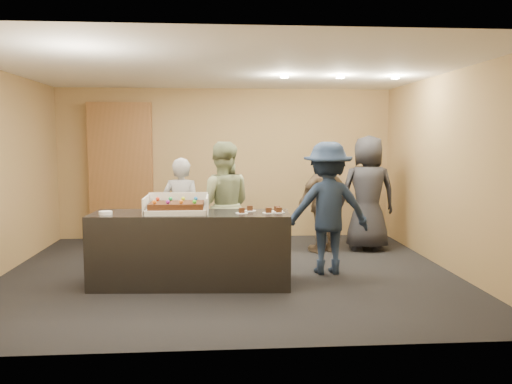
# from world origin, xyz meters

# --- Properties ---
(room) EXTENTS (6.04, 6.00, 2.70)m
(room) POSITION_xyz_m (0.00, 0.00, 1.35)
(room) COLOR black
(room) RESTS_ON ground
(serving_counter) EXTENTS (2.44, 0.85, 0.90)m
(serving_counter) POSITION_xyz_m (-0.48, -0.55, 0.45)
(serving_counter) COLOR black
(serving_counter) RESTS_ON floor
(storage_cabinet) EXTENTS (1.11, 0.15, 2.44)m
(storage_cabinet) POSITION_xyz_m (-1.87, 2.41, 1.22)
(storage_cabinet) COLOR brown
(storage_cabinet) RESTS_ON floor
(cake_box) EXTENTS (0.76, 0.52, 0.22)m
(cake_box) POSITION_xyz_m (-0.64, -0.53, 0.95)
(cake_box) COLOR white
(cake_box) RESTS_ON serving_counter
(sheet_cake) EXTENTS (0.65, 0.45, 0.12)m
(sheet_cake) POSITION_xyz_m (-0.64, -0.55, 1.00)
(sheet_cake) COLOR #3E1D0E
(sheet_cake) RESTS_ON cake_box
(plate_stack) EXTENTS (0.16, 0.16, 0.04)m
(plate_stack) POSITION_xyz_m (-1.48, -0.62, 0.92)
(plate_stack) COLOR white
(plate_stack) RESTS_ON serving_counter
(slice_a) EXTENTS (0.15, 0.15, 0.07)m
(slice_a) POSITION_xyz_m (0.14, -0.65, 0.92)
(slice_a) COLOR white
(slice_a) RESTS_ON serving_counter
(slice_b) EXTENTS (0.15, 0.15, 0.07)m
(slice_b) POSITION_xyz_m (0.25, -0.46, 0.92)
(slice_b) COLOR white
(slice_b) RESTS_ON serving_counter
(slice_c) EXTENTS (0.15, 0.15, 0.07)m
(slice_c) POSITION_xyz_m (0.47, -0.66, 0.92)
(slice_c) COLOR white
(slice_c) RESTS_ON serving_counter
(slice_d) EXTENTS (0.15, 0.15, 0.07)m
(slice_d) POSITION_xyz_m (0.59, -0.52, 0.92)
(slice_d) COLOR white
(slice_d) RESTS_ON serving_counter
(slice_e) EXTENTS (0.15, 0.15, 0.07)m
(slice_e) POSITION_xyz_m (0.60, -0.64, 0.92)
(slice_e) COLOR white
(slice_e) RESTS_ON serving_counter
(person_server_grey) EXTENTS (0.62, 0.47, 1.54)m
(person_server_grey) POSITION_xyz_m (-0.66, 0.41, 0.77)
(person_server_grey) COLOR #ADADB3
(person_server_grey) RESTS_ON floor
(person_sage_man) EXTENTS (0.88, 0.70, 1.76)m
(person_sage_man) POSITION_xyz_m (-0.09, 0.27, 0.88)
(person_sage_man) COLOR gray
(person_sage_man) RESTS_ON floor
(person_navy_man) EXTENTS (1.15, 0.68, 1.76)m
(person_navy_man) POSITION_xyz_m (1.31, -0.10, 0.88)
(person_navy_man) COLOR #1A273F
(person_navy_man) RESTS_ON floor
(person_brown_extra) EXTENTS (1.02, 0.76, 1.61)m
(person_brown_extra) POSITION_xyz_m (1.53, 1.13, 0.81)
(person_brown_extra) COLOR brown
(person_brown_extra) RESTS_ON floor
(person_dark_suit) EXTENTS (0.92, 0.61, 1.85)m
(person_dark_suit) POSITION_xyz_m (2.26, 1.24, 0.93)
(person_dark_suit) COLOR #242428
(person_dark_suit) RESTS_ON floor
(ceiling_spotlights) EXTENTS (1.72, 0.12, 0.03)m
(ceiling_spotlights) POSITION_xyz_m (1.60, 0.50, 2.67)
(ceiling_spotlights) COLOR #FFEAC6
(ceiling_spotlights) RESTS_ON ceiling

